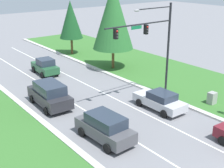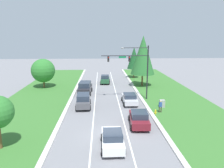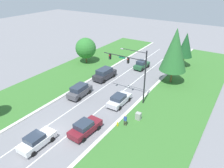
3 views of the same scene
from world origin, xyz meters
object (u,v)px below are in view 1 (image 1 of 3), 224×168
at_px(charcoal_suv, 50,94).
at_px(conifer_far_right_tree, 113,16).
at_px(silver_sedan, 160,100).
at_px(utility_cabinet, 212,98).
at_px(conifer_near_right_tree, 71,20).
at_px(traffic_signal_mast, 153,38).
at_px(graphite_suv, 105,127).
at_px(forest_sedan, 45,66).

height_order(charcoal_suv, conifer_far_right_tree, conifer_far_right_tree).
relative_size(silver_sedan, utility_cabinet, 4.19).
bearing_deg(conifer_near_right_tree, traffic_signal_mast, -98.10).
bearing_deg(conifer_near_right_tree, silver_sedan, -100.11).
bearing_deg(conifer_far_right_tree, silver_sedan, -109.24).
xyz_separation_m(traffic_signal_mast, graphite_suv, (-7.80, -3.50, -4.61)).
xyz_separation_m(utility_cabinet, conifer_near_right_tree, (-0.67, 22.70, 4.28)).
distance_m(traffic_signal_mast, silver_sedan, 5.37).
bearing_deg(charcoal_suv, conifer_near_right_tree, 55.75).
relative_size(silver_sedan, forest_sedan, 1.12).
xyz_separation_m(graphite_suv, conifer_near_right_tree, (10.42, 21.93, 3.85)).
distance_m(charcoal_suv, utility_cabinet, 14.16).
relative_size(utility_cabinet, conifer_near_right_tree, 0.15).
xyz_separation_m(traffic_signal_mast, conifer_near_right_tree, (2.62, 18.43, -0.76)).
bearing_deg(conifer_near_right_tree, charcoal_suv, -126.86).
height_order(graphite_suv, conifer_far_right_tree, conifer_far_right_tree).
relative_size(forest_sedan, conifer_far_right_tree, 0.42).
bearing_deg(forest_sedan, conifer_far_right_tree, -18.79).
height_order(silver_sedan, graphite_suv, graphite_suv).
height_order(traffic_signal_mast, silver_sedan, traffic_signal_mast).
bearing_deg(charcoal_suv, graphite_suv, -85.16).
distance_m(silver_sedan, conifer_far_right_tree, 13.57).
xyz_separation_m(silver_sedan, forest_sedan, (-3.34, 14.72, 0.10)).
distance_m(silver_sedan, conifer_near_right_tree, 21.31).
relative_size(traffic_signal_mast, conifer_near_right_tree, 1.15).
bearing_deg(silver_sedan, charcoal_suv, 137.84).
xyz_separation_m(silver_sedan, utility_cabinet, (4.34, -2.11, -0.24)).
distance_m(traffic_signal_mast, forest_sedan, 14.11).
bearing_deg(conifer_far_right_tree, conifer_near_right_tree, 92.71).
relative_size(graphite_suv, utility_cabinet, 4.19).
bearing_deg(forest_sedan, utility_cabinet, -62.33).
xyz_separation_m(traffic_signal_mast, forest_sedan, (-4.39, 12.55, -4.70)).
height_order(utility_cabinet, conifer_near_right_tree, conifer_near_right_tree).
bearing_deg(graphite_suv, utility_cabinet, -6.75).
bearing_deg(utility_cabinet, conifer_far_right_tree, 91.01).
relative_size(traffic_signal_mast, charcoal_suv, 1.66).
distance_m(graphite_suv, utility_cabinet, 11.12).
xyz_separation_m(charcoal_suv, graphite_suv, (0.30, -7.63, -0.08)).
height_order(charcoal_suv, utility_cabinet, charcoal_suv).
height_order(utility_cabinet, conifer_far_right_tree, conifer_far_right_tree).
relative_size(traffic_signal_mast, utility_cabinet, 7.57).
relative_size(silver_sedan, charcoal_suv, 0.92).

